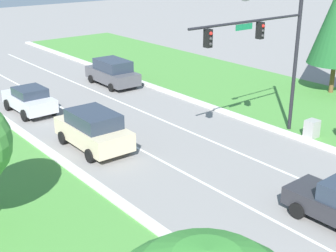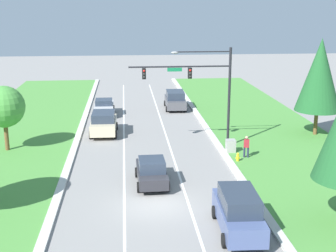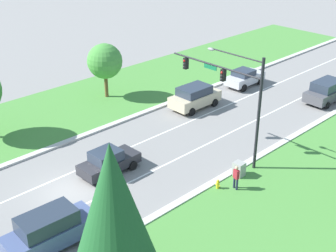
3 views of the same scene
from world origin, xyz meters
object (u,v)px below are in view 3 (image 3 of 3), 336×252
(charcoal_sedan, at_px, (108,162))
(utility_cabinet, at_px, (239,170))
(oak_far_left_tree, at_px, (105,61))
(silver_sedan, at_px, (244,77))
(fire_hydrant, at_px, (218,185))
(slate_blue_suv, at_px, (50,230))
(graphite_suv, at_px, (327,91))
(traffic_signal_mast, at_px, (232,88))
(pedestrian, at_px, (236,177))
(champagne_suv, at_px, (195,97))
(conifer_near_right_tree, at_px, (113,206))

(charcoal_sedan, relative_size, utility_cabinet, 4.01)
(oak_far_left_tree, bearing_deg, charcoal_sedan, -36.70)
(silver_sedan, height_order, fire_hydrant, silver_sedan)
(oak_far_left_tree, bearing_deg, fire_hydrant, -14.06)
(slate_blue_suv, bearing_deg, utility_cabinet, 81.22)
(slate_blue_suv, bearing_deg, graphite_suv, 92.44)
(traffic_signal_mast, bearing_deg, silver_sedan, 123.24)
(traffic_signal_mast, height_order, silver_sedan, traffic_signal_mast)
(slate_blue_suv, height_order, utility_cabinet, slate_blue_suv)
(slate_blue_suv, distance_m, pedestrian, 11.59)
(graphite_suv, bearing_deg, pedestrian, -77.39)
(champagne_suv, bearing_deg, graphite_suv, 53.65)
(charcoal_sedan, xyz_separation_m, fire_hydrant, (6.34, 3.66, -0.49))
(graphite_suv, height_order, slate_blue_suv, slate_blue_suv)
(pedestrian, bearing_deg, oak_far_left_tree, 0.58)
(slate_blue_suv, distance_m, oak_far_left_tree, 20.67)
(fire_hydrant, distance_m, oak_far_left_tree, 17.74)
(silver_sedan, bearing_deg, slate_blue_suv, -74.47)
(pedestrian, bearing_deg, utility_cabinet, -47.01)
(fire_hydrant, bearing_deg, oak_far_left_tree, 165.94)
(graphite_suv, distance_m, slate_blue_suv, 28.24)
(oak_far_left_tree, bearing_deg, conifer_near_right_tree, -36.06)
(champagne_suv, relative_size, pedestrian, 2.77)
(slate_blue_suv, relative_size, oak_far_left_tree, 0.99)
(fire_hydrant, relative_size, conifer_near_right_tree, 0.09)
(slate_blue_suv, xyz_separation_m, oak_far_left_tree, (-14.44, 14.59, 2.36))
(pedestrian, height_order, oak_far_left_tree, oak_far_left_tree)
(charcoal_sedan, distance_m, utility_cabinet, 8.57)
(graphite_suv, relative_size, utility_cabinet, 4.65)
(traffic_signal_mast, relative_size, slate_blue_suv, 1.56)
(graphite_suv, xyz_separation_m, oak_far_left_tree, (-14.40, -13.64, 2.46))
(slate_blue_suv, bearing_deg, champagne_suv, 113.61)
(fire_hydrant, bearing_deg, traffic_signal_mast, 120.46)
(charcoal_sedan, height_order, conifer_near_right_tree, conifer_near_right_tree)
(champagne_suv, xyz_separation_m, pedestrian, (10.56, -7.57, -0.08))
(silver_sedan, distance_m, utility_cabinet, 16.81)
(champagne_suv, distance_m, fire_hydrant, 12.86)
(champagne_suv, xyz_separation_m, silver_sedan, (-0.25, 7.33, -0.16))
(champagne_suv, bearing_deg, pedestrian, -34.88)
(traffic_signal_mast, distance_m, utility_cabinet, 5.34)
(fire_hydrant, relative_size, oak_far_left_tree, 0.14)
(silver_sedan, relative_size, conifer_near_right_tree, 0.51)
(utility_cabinet, bearing_deg, fire_hydrant, -88.95)
(oak_far_left_tree, bearing_deg, champagne_suv, 29.68)
(graphite_suv, bearing_deg, oak_far_left_tree, -134.97)
(silver_sedan, height_order, conifer_near_right_tree, conifer_near_right_tree)
(champagne_suv, bearing_deg, charcoal_sedan, -73.31)
(traffic_signal_mast, distance_m, charcoal_sedan, 9.49)
(traffic_signal_mast, height_order, pedestrian, traffic_signal_mast)
(silver_sedan, distance_m, oak_far_left_tree, 13.60)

